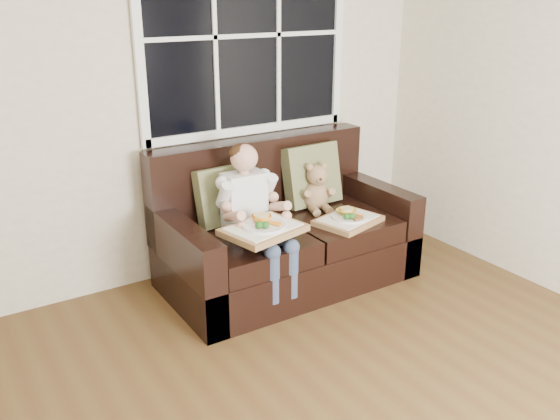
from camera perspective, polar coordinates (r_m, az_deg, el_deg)
room_walls at (r=1.80m, az=13.90°, el=8.63°), size 4.52×5.02×2.71m
window_back at (r=4.25m, az=-3.22°, el=16.41°), size 1.62×0.04×1.37m
loveseat at (r=4.17m, az=0.26°, el=-2.65°), size 1.70×0.92×0.96m
pillow_left at (r=4.01m, az=-5.43°, el=1.39°), size 0.40×0.20×0.40m
pillow_right at (r=4.35m, az=3.08°, el=3.38°), size 0.45×0.22×0.46m
child at (r=3.80m, az=-2.70°, el=0.51°), size 0.40×0.60×0.90m
teddy_bear at (r=4.28m, az=3.56°, el=1.93°), size 0.24×0.29×0.36m
tray_left at (r=3.62m, az=-1.63°, el=-1.75°), size 0.53×0.45×0.11m
tray_right at (r=4.06m, az=6.59°, el=-0.86°), size 0.49×0.42×0.10m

